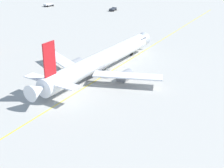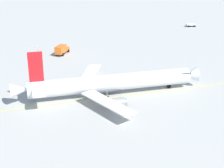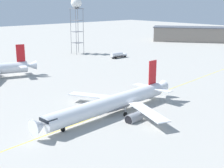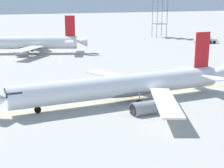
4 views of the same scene
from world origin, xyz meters
name	(u,v)px [view 2 (image 2 of 4)]	position (x,y,z in m)	size (l,w,h in m)	color
ground_plane	(86,92)	(0.00, 0.00, 0.00)	(600.00, 600.00, 0.00)	#ADAAA3
airliner_main	(109,84)	(5.21, -2.38, 2.79)	(45.29, 33.81, 12.14)	white
pushback_tug_truck	(191,25)	(57.02, 69.28, 0.80)	(4.60, 3.21, 1.30)	#232326
catering_truck_truck	(62,50)	(-3.94, 34.43, 1.66)	(5.34, 7.57, 3.10)	#232326
taxiway_centreline	(90,100)	(0.17, -4.76, 0.00)	(189.47, 20.69, 0.01)	yellow
safety_cone_near	(38,49)	(-11.72, 41.39, 0.28)	(0.36, 0.36, 0.55)	orange
safety_cone_mid	(35,47)	(-12.98, 44.56, 0.28)	(0.36, 0.36, 0.55)	orange
safety_cone_far	(31,45)	(-14.53, 48.43, 0.28)	(0.36, 0.36, 0.55)	orange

